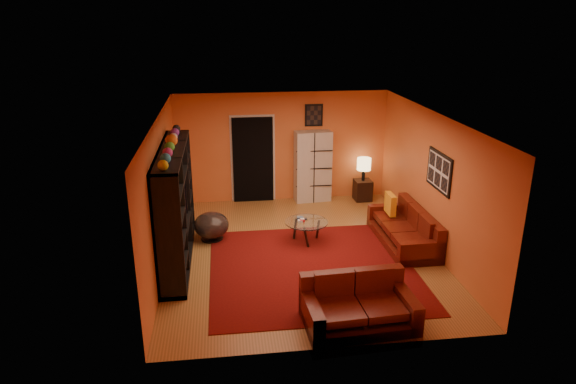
{
  "coord_description": "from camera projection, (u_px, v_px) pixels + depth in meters",
  "views": [
    {
      "loc": [
        -1.37,
        -8.76,
        4.31
      ],
      "look_at": [
        -0.23,
        0.1,
        1.19
      ],
      "focal_mm": 32.0,
      "sensor_mm": 36.0,
      "label": 1
    }
  ],
  "objects": [
    {
      "name": "tv",
      "position": [
        179.0,
        207.0,
        9.26
      ],
      "size": [
        0.94,
        0.12,
        0.54
      ],
      "primitive_type": "imported",
      "rotation": [
        0.0,
        0.0,
        1.57
      ],
      "color": "black",
      "rests_on": "entertainment_unit"
    },
    {
      "name": "doorway",
      "position": [
        253.0,
        160.0,
        12.14
      ],
      "size": [
        0.95,
        0.1,
        2.04
      ],
      "primitive_type": "cube",
      "color": "black",
      "rests_on": "floor"
    },
    {
      "name": "wall_right",
      "position": [
        432.0,
        182.0,
        9.66
      ],
      "size": [
        0.0,
        6.0,
        6.0
      ],
      "primitive_type": "plane",
      "rotation": [
        1.57,
        0.0,
        -1.57
      ],
      "color": "orange",
      "rests_on": "floor"
    },
    {
      "name": "entertainment_unit",
      "position": [
        175.0,
        206.0,
        9.16
      ],
      "size": [
        0.45,
        3.0,
        2.1
      ],
      "primitive_type": "cube",
      "color": "black",
      "rests_on": "floor"
    },
    {
      "name": "storage_cabinet",
      "position": [
        313.0,
        166.0,
        12.21
      ],
      "size": [
        0.89,
        0.46,
        1.71
      ],
      "primitive_type": "cube",
      "rotation": [
        0.0,
        0.0,
        0.1
      ],
      "color": "beige",
      "rests_on": "floor"
    },
    {
      "name": "ceiling",
      "position": [
        302.0,
        117.0,
        8.93
      ],
      "size": [
        6.0,
        6.0,
        0.0
      ],
      "primitive_type": "plane",
      "rotation": [
        3.14,
        0.0,
        0.0
      ],
      "color": "white",
      "rests_on": "wall_back"
    },
    {
      "name": "throw_pillow",
      "position": [
        390.0,
        204.0,
        10.45
      ],
      "size": [
        0.12,
        0.42,
        0.42
      ],
      "primitive_type": "cube",
      "color": "#FFA61C",
      "rests_on": "sofa"
    },
    {
      "name": "wall_art_right",
      "position": [
        439.0,
        171.0,
        9.27
      ],
      "size": [
        0.03,
        1.0,
        0.7
      ],
      "primitive_type": "cube",
      "color": "black",
      "rests_on": "wall_right"
    },
    {
      "name": "table_lamp",
      "position": [
        364.0,
        165.0,
        12.22
      ],
      "size": [
        0.33,
        0.33,
        0.55
      ],
      "color": "black",
      "rests_on": "side_table"
    },
    {
      "name": "rug",
      "position": [
        312.0,
        268.0,
        9.14
      ],
      "size": [
        3.6,
        3.6,
        0.01
      ],
      "primitive_type": "cube",
      "color": "#4E0909",
      "rests_on": "floor"
    },
    {
      "name": "bowl_chair",
      "position": [
        212.0,
        225.0,
        10.22
      ],
      "size": [
        0.7,
        0.7,
        0.57
      ],
      "color": "black",
      "rests_on": "floor"
    },
    {
      "name": "loveseat",
      "position": [
        357.0,
        305.0,
        7.49
      ],
      "size": [
        1.64,
        1.04,
        0.85
      ],
      "rotation": [
        0.0,
        0.0,
        1.63
      ],
      "color": "#4A1009",
      "rests_on": "rug"
    },
    {
      "name": "coffee_table",
      "position": [
        306.0,
        224.0,
        10.09
      ],
      "size": [
        0.85,
        0.85,
        0.42
      ],
      "rotation": [
        0.0,
        0.0,
        0.35
      ],
      "color": "silver",
      "rests_on": "floor"
    },
    {
      "name": "wall_back",
      "position": [
        282.0,
        147.0,
        12.16
      ],
      "size": [
        6.0,
        0.0,
        6.0
      ],
      "primitive_type": "plane",
      "rotation": [
        1.57,
        0.0,
        0.0
      ],
      "color": "orange",
      "rests_on": "floor"
    },
    {
      "name": "wall_left",
      "position": [
        161.0,
        193.0,
        9.05
      ],
      "size": [
        0.0,
        6.0,
        6.0
      ],
      "primitive_type": "plane",
      "rotation": [
        1.57,
        0.0,
        1.57
      ],
      "color": "orange",
      "rests_on": "floor"
    },
    {
      "name": "wall_front",
      "position": [
        337.0,
        262.0,
        6.55
      ],
      "size": [
        6.0,
        0.0,
        6.0
      ],
      "primitive_type": "plane",
      "rotation": [
        -1.57,
        0.0,
        0.0
      ],
      "color": "orange",
      "rests_on": "floor"
    },
    {
      "name": "wall_art_back",
      "position": [
        314.0,
        115.0,
        11.99
      ],
      "size": [
        0.42,
        0.03,
        0.52
      ],
      "primitive_type": "cube",
      "color": "black",
      "rests_on": "wall_back"
    },
    {
      "name": "sofa",
      "position": [
        407.0,
        230.0,
        10.07
      ],
      "size": [
        0.86,
        2.07,
        0.85
      ],
      "rotation": [
        0.0,
        0.0,
        0.01
      ],
      "color": "#4A1009",
      "rests_on": "rug"
    },
    {
      "name": "floor",
      "position": [
        301.0,
        252.0,
        9.78
      ],
      "size": [
        6.0,
        6.0,
        0.0
      ],
      "primitive_type": "plane",
      "color": "brown",
      "rests_on": "ground"
    },
    {
      "name": "side_table",
      "position": [
        363.0,
        190.0,
        12.43
      ],
      "size": [
        0.41,
        0.41,
        0.5
      ],
      "primitive_type": "cube",
      "rotation": [
        0.0,
        0.0,
        0.03
      ],
      "color": "black",
      "rests_on": "floor"
    }
  ]
}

